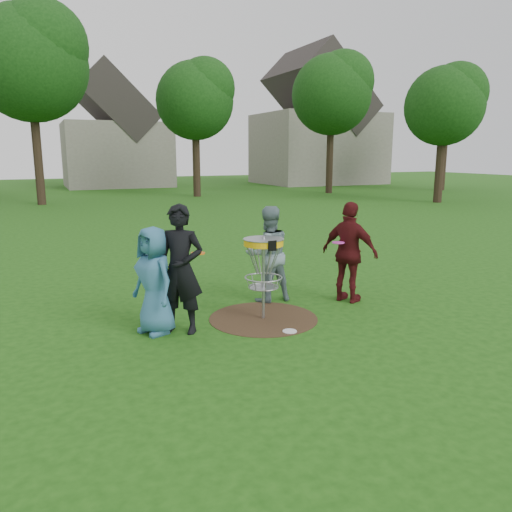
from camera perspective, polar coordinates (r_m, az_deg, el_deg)
name	(u,v)px	position (r m, az deg, el deg)	size (l,w,h in m)	color
ground	(263,318)	(8.32, 0.84, -7.15)	(100.00, 100.00, 0.00)	#19470F
dirt_patch	(263,318)	(8.32, 0.84, -7.12)	(1.80, 1.80, 0.01)	#47331E
player_blue	(154,281)	(7.62, -11.58, -2.76)	(0.80, 0.52, 1.63)	#32678A
player_black	(180,269)	(7.55, -8.63, -1.51)	(0.71, 0.47, 1.96)	black
player_grey	(268,254)	(9.09, 1.39, 0.22)	(0.85, 0.67, 1.76)	slate
player_maroon	(350,252)	(9.19, 10.65, 0.41)	(1.08, 0.45, 1.84)	#4E1114
disc_on_grass	(290,331)	(7.73, 3.88, -8.60)	(0.22, 0.22, 0.02)	silver
disc_golf_basket	(264,258)	(8.05, 0.87, -0.26)	(0.66, 0.67, 1.38)	#9EA0A5
held_discs	(248,252)	(8.17, -0.87, 0.51)	(3.27, 0.92, 0.22)	#96E519
tree_row	(104,83)	(28.29, -16.96, 18.39)	(51.20, 17.42, 9.90)	#38281C
house_row	(142,134)	(41.04, -12.85, 13.48)	(44.50, 10.65, 11.62)	gray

